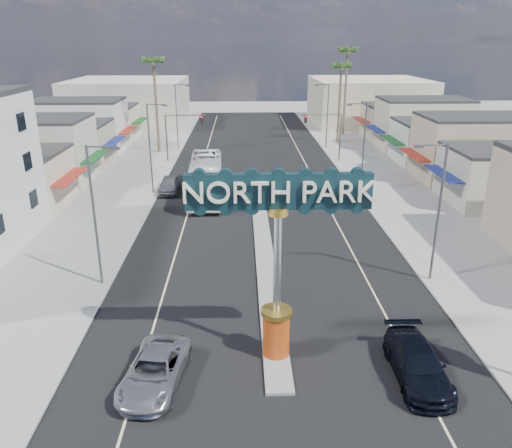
{
  "coord_description": "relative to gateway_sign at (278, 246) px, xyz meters",
  "views": [
    {
      "loc": [
        -1.62,
        -18.88,
        14.73
      ],
      "look_at": [
        -0.77,
        9.1,
        4.36
      ],
      "focal_mm": 35.0,
      "sensor_mm": 36.0,
      "label": 1
    }
  ],
  "objects": [
    {
      "name": "streetlight_l_near",
      "position": [
        -10.43,
        8.02,
        -0.86
      ],
      "size": [
        2.03,
        0.22,
        9.0
      ],
      "color": "#47474C",
      "rests_on": "ground"
    },
    {
      "name": "storefront_row_right",
      "position": [
        24.0,
        41.02,
        -2.93
      ],
      "size": [
        12.0,
        42.0,
        6.0
      ],
      "primitive_type": "cube",
      "color": "#B7B29E",
      "rests_on": "ground"
    },
    {
      "name": "streetlight_l_mid",
      "position": [
        -10.43,
        28.02,
        -0.86
      ],
      "size": [
        2.03,
        0.22,
        9.0
      ],
      "color": "#47474C",
      "rests_on": "ground"
    },
    {
      "name": "ground",
      "position": [
        0.0,
        28.02,
        -5.93
      ],
      "size": [
        160.0,
        160.0,
        0.0
      ],
      "primitive_type": "plane",
      "color": "gray",
      "rests_on": "ground"
    },
    {
      "name": "suv_right",
      "position": [
        6.37,
        -1.9,
        -5.15
      ],
      "size": [
        2.27,
        5.42,
        1.56
      ],
      "primitive_type": "imported",
      "rotation": [
        0.0,
        0.0,
        -0.01
      ],
      "color": "black",
      "rests_on": "ground"
    },
    {
      "name": "streetlight_r_far",
      "position": [
        10.43,
        50.02,
        -0.86
      ],
      "size": [
        2.03,
        0.22,
        9.0
      ],
      "color": "#47474C",
      "rests_on": "ground"
    },
    {
      "name": "streetlight_r_mid",
      "position": [
        10.43,
        28.02,
        -0.86
      ],
      "size": [
        2.03,
        0.22,
        9.0
      ],
      "color": "#47474C",
      "rests_on": "ground"
    },
    {
      "name": "palm_right_mid",
      "position": [
        13.0,
        54.02,
        4.67
      ],
      "size": [
        2.6,
        2.6,
        12.1
      ],
      "color": "brown",
      "rests_on": "ground"
    },
    {
      "name": "streetlight_r_near",
      "position": [
        10.43,
        8.02,
        -0.86
      ],
      "size": [
        2.03,
        0.22,
        9.0
      ],
      "color": "#47474C",
      "rests_on": "ground"
    },
    {
      "name": "palm_right_far",
      "position": [
        15.0,
        60.02,
        6.46
      ],
      "size": [
        2.6,
        2.6,
        14.1
      ],
      "color": "brown",
      "rests_on": "ground"
    },
    {
      "name": "road",
      "position": [
        0.0,
        28.02,
        -5.92
      ],
      "size": [
        20.0,
        120.0,
        0.01
      ],
      "primitive_type": "cube",
      "color": "black",
      "rests_on": "ground"
    },
    {
      "name": "median_island",
      "position": [
        0.0,
        12.02,
        -5.85
      ],
      "size": [
        1.3,
        30.0,
        0.16
      ],
      "primitive_type": "cube",
      "color": "gray",
      "rests_on": "ground"
    },
    {
      "name": "streetlight_l_far",
      "position": [
        -10.43,
        50.02,
        -0.86
      ],
      "size": [
        2.03,
        0.22,
        9.0
      ],
      "color": "#47474C",
      "rests_on": "ground"
    },
    {
      "name": "sidewalk_right",
      "position": [
        14.0,
        28.02,
        -5.87
      ],
      "size": [
        8.0,
        120.0,
        0.12
      ],
      "primitive_type": "cube",
      "color": "gray",
      "rests_on": "ground"
    },
    {
      "name": "suv_left",
      "position": [
        -5.62,
        -1.98,
        -5.2
      ],
      "size": [
        3.12,
        5.55,
        1.46
      ],
      "primitive_type": "imported",
      "rotation": [
        0.0,
        0.0,
        -0.13
      ],
      "color": "#A4A4A9",
      "rests_on": "ground"
    },
    {
      "name": "traffic_signal_left",
      "position": [
        -9.18,
        42.02,
        -1.65
      ],
      "size": [
        5.09,
        0.45,
        6.0
      ],
      "color": "#47474C",
      "rests_on": "ground"
    },
    {
      "name": "gateway_sign",
      "position": [
        0.0,
        0.0,
        0.0
      ],
      "size": [
        8.2,
        1.5,
        9.15
      ],
      "color": "red",
      "rests_on": "median_island"
    },
    {
      "name": "sidewalk_left",
      "position": [
        -14.0,
        28.02,
        -5.87
      ],
      "size": [
        8.0,
        120.0,
        0.12
      ],
      "primitive_type": "cube",
      "color": "gray",
      "rests_on": "ground"
    },
    {
      "name": "car_parked_left",
      "position": [
        -9.0,
        28.55,
        -5.1
      ],
      "size": [
        1.95,
        4.84,
        1.65
      ],
      "primitive_type": "imported",
      "rotation": [
        0.0,
        0.0,
        -0.0
      ],
      "color": "slate",
      "rests_on": "ground"
    },
    {
      "name": "city_bus",
      "position": [
        -5.17,
        27.21,
        -4.09
      ],
      "size": [
        3.57,
        13.3,
        3.68
      ],
      "primitive_type": "imported",
      "rotation": [
        0.0,
        0.0,
        0.04
      ],
      "color": "white",
      "rests_on": "ground"
    },
    {
      "name": "storefront_row_left",
      "position": [
        -24.0,
        41.02,
        -2.93
      ],
      "size": [
        12.0,
        42.0,
        6.0
      ],
      "primitive_type": "cube",
      "color": "beige",
      "rests_on": "ground"
    },
    {
      "name": "backdrop_far_right",
      "position": [
        22.0,
        73.02,
        -1.93
      ],
      "size": [
        20.0,
        20.0,
        8.0
      ],
      "primitive_type": "cube",
      "color": "beige",
      "rests_on": "ground"
    },
    {
      "name": "palm_left_far",
      "position": [
        -13.0,
        48.02,
        5.57
      ],
      "size": [
        2.6,
        2.6,
        13.1
      ],
      "color": "brown",
      "rests_on": "ground"
    },
    {
      "name": "traffic_signal_right",
      "position": [
        9.18,
        42.02,
        -1.65
      ],
      "size": [
        5.09,
        0.45,
        6.0
      ],
      "color": "#47474C",
      "rests_on": "ground"
    },
    {
      "name": "backdrop_far_left",
      "position": [
        -22.0,
        73.02,
        -1.93
      ],
      "size": [
        20.0,
        20.0,
        8.0
      ],
      "primitive_type": "cube",
      "color": "#B7B29E",
      "rests_on": "ground"
    }
  ]
}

